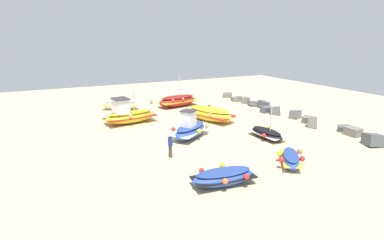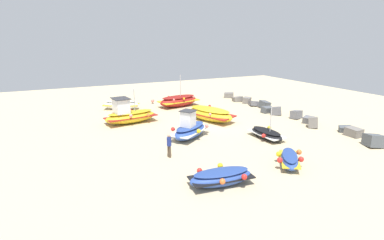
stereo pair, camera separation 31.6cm
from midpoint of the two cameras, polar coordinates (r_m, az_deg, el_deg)
ground_plane at (r=28.76m, az=3.75°, el=-0.81°), size 57.60×57.60×0.00m
fishing_boat_0 at (r=29.88m, az=3.02°, el=1.18°), size 5.69×3.79×1.36m
fishing_boat_1 at (r=36.06m, az=-2.98°, el=3.67°), size 2.99×5.32×3.78m
fishing_boat_2 at (r=17.20m, az=5.44°, el=-10.70°), size 2.20×3.85×0.93m
fishing_boat_3 at (r=24.71m, az=-0.71°, el=-1.77°), size 3.79×4.35×2.40m
fishing_boat_4 at (r=35.44m, az=-13.72°, el=2.82°), size 3.20×4.27×1.07m
fishing_boat_5 at (r=20.67m, az=17.77°, el=-6.95°), size 3.18×2.82×0.82m
fishing_boat_6 at (r=25.42m, az=13.61°, el=-2.50°), size 3.44×1.91×2.82m
fishing_boat_7 at (r=29.55m, az=-12.20°, el=0.94°), size 2.80×5.23×3.31m
person_walking at (r=20.65m, az=-4.59°, el=-4.58°), size 0.32×0.32×1.69m
breakwater_rocks at (r=33.46m, az=16.32°, el=1.57°), size 22.88×2.83×1.22m
mooring_buoy_0 at (r=37.90m, az=-7.93°, el=3.60°), size 0.43×0.43×0.58m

